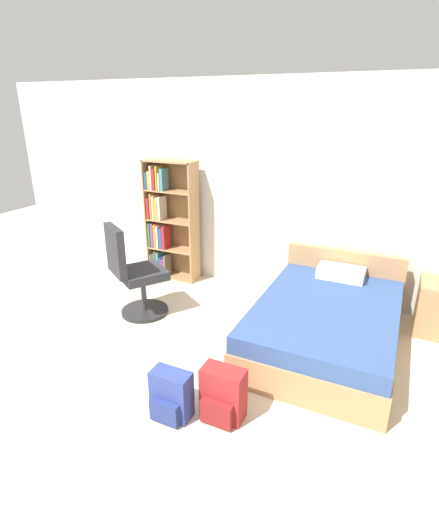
{
  "coord_description": "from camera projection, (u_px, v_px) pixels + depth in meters",
  "views": [
    {
      "loc": [
        1.16,
        -1.44,
        2.28
      ],
      "look_at": [
        -0.47,
        1.98,
        0.84
      ],
      "focal_mm": 28.0,
      "sensor_mm": 36.0,
      "label": 1
    }
  ],
  "objects": [
    {
      "name": "ground_plane",
      "position": [
        151.0,
        494.0,
        2.49
      ],
      "size": [
        14.0,
        14.0,
        0.0
      ],
      "primitive_type": "plane",
      "color": "beige"
    },
    {
      "name": "wall_back",
      "position": [
        300.0,
        193.0,
        4.76
      ],
      "size": [
        9.0,
        0.06,
        2.6
      ],
      "color": "silver",
      "rests_on": "ground_plane"
    },
    {
      "name": "bookshelf",
      "position": [
        166.0,
        221.0,
        5.43
      ],
      "size": [
        0.71,
        0.27,
        1.61
      ],
      "color": "#AD7F51",
      "rests_on": "ground_plane"
    },
    {
      "name": "bed",
      "position": [
        327.0,
        322.0,
        3.99
      ],
      "size": [
        1.32,
        1.92,
        0.72
      ],
      "color": "#AD7F51",
      "rests_on": "ground_plane"
    },
    {
      "name": "office_chair",
      "position": [
        134.0,
        275.0,
        4.46
      ],
      "size": [
        0.69,
        0.72,
        1.09
      ],
      "color": "#232326",
      "rests_on": "ground_plane"
    },
    {
      "name": "backpack_red",
      "position": [
        223.0,
        395.0,
        3.04
      ],
      "size": [
        0.33,
        0.24,
        0.43
      ],
      "color": "maroon",
      "rests_on": "ground_plane"
    },
    {
      "name": "backpack_blue",
      "position": [
        171.0,
        396.0,
        3.06
      ],
      "size": [
        0.31,
        0.22,
        0.39
      ],
      "color": "navy",
      "rests_on": "ground_plane"
    }
  ]
}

